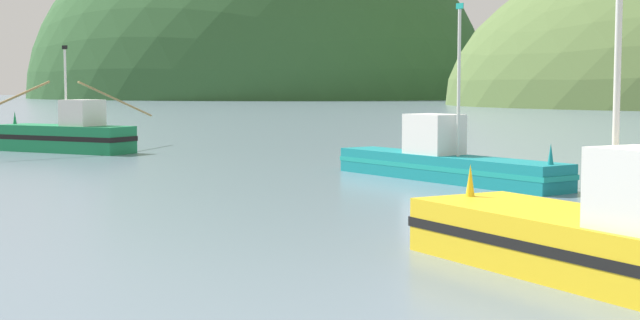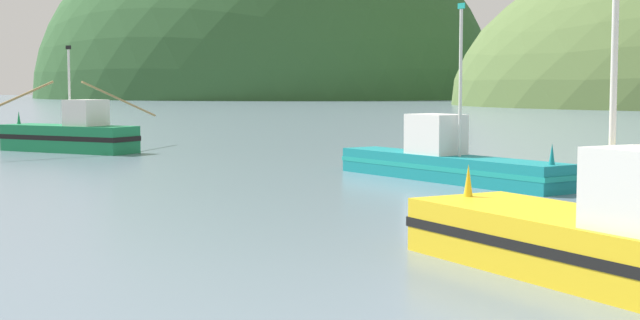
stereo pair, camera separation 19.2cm
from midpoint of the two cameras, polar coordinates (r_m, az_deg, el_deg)
hill_far_right at (r=255.54m, az=-3.65°, el=3.90°), size 128.39×102.71×105.10m
fishing_boat_teal at (r=33.94m, az=8.02°, el=-0.10°), size 9.15×8.56×6.45m
fishing_boat_green at (r=49.79m, az=-15.21°, el=1.53°), size 8.21×14.03×5.60m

